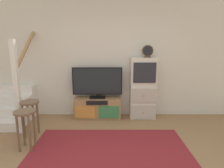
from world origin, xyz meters
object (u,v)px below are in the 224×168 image
at_px(desk_clock, 148,51).
at_px(side_cabinet, 144,88).
at_px(media_console, 98,108).
at_px(bar_stool_far, 31,110).
at_px(television, 98,82).
at_px(bar_stool_near, 26,120).

bearing_deg(desk_clock, side_cabinet, 168.61).
xyz_separation_m(media_console, bar_stool_far, (-1.18, -0.92, 0.27)).
height_order(television, bar_stool_near, television).
xyz_separation_m(media_console, side_cabinet, (1.05, 0.01, 0.47)).
distance_m(desk_clock, bar_stool_far, 2.69).
height_order(desk_clock, bar_stool_far, desk_clock).
xyz_separation_m(bar_stool_near, bar_stool_far, (-0.11, 0.46, 0.01)).
height_order(desk_clock, bar_stool_near, desk_clock).
relative_size(television, bar_stool_near, 1.73).
height_order(media_console, desk_clock, desk_clock).
xyz_separation_m(media_console, bar_stool_near, (-1.07, -1.38, 0.26)).
xyz_separation_m(television, desk_clock, (1.12, -0.03, 0.69)).
bearing_deg(side_cabinet, media_console, -179.44).
bearing_deg(television, desk_clock, -1.46).
height_order(television, desk_clock, desk_clock).
bearing_deg(bar_stool_near, desk_clock, 32.01).
bearing_deg(media_console, bar_stool_far, -142.23).
xyz_separation_m(side_cabinet, desk_clock, (0.07, -0.02, 0.85)).
bearing_deg(bar_stool_far, television, 38.49).
xyz_separation_m(television, bar_stool_far, (-1.18, -0.94, -0.35)).
relative_size(side_cabinet, bar_stool_near, 2.14).
bearing_deg(television, media_console, -90.00).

